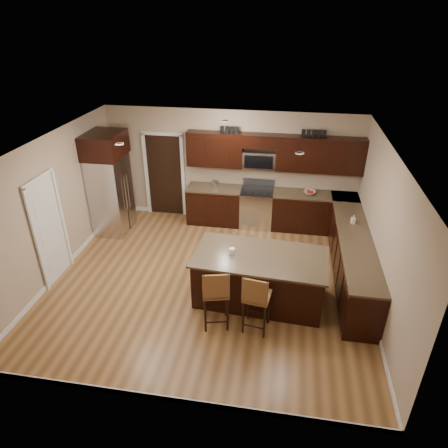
% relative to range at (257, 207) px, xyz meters
% --- Properties ---
extents(floor, '(6.00, 6.00, 0.00)m').
position_rel_range_xyz_m(floor, '(-0.68, -2.45, -0.47)').
color(floor, olive).
rests_on(floor, ground).
extents(ceiling, '(6.00, 6.00, 0.00)m').
position_rel_range_xyz_m(ceiling, '(-0.68, -2.45, 2.23)').
color(ceiling, silver).
rests_on(ceiling, wall_back).
extents(wall_back, '(6.00, 0.00, 6.00)m').
position_rel_range_xyz_m(wall_back, '(-0.68, 0.30, 0.88)').
color(wall_back, tan).
rests_on(wall_back, floor).
extents(wall_left, '(0.00, 5.50, 5.50)m').
position_rel_range_xyz_m(wall_left, '(-3.68, -2.45, 0.88)').
color(wall_left, tan).
rests_on(wall_left, floor).
extents(wall_right, '(0.00, 5.50, 5.50)m').
position_rel_range_xyz_m(wall_right, '(2.32, -2.45, 0.88)').
color(wall_right, tan).
rests_on(wall_right, floor).
extents(base_cabinets, '(4.02, 3.96, 0.92)m').
position_rel_range_xyz_m(base_cabinets, '(1.22, -1.01, -0.01)').
color(base_cabinets, black).
rests_on(base_cabinets, floor).
extents(upper_cabinets, '(4.00, 0.33, 0.80)m').
position_rel_range_xyz_m(upper_cabinets, '(0.36, 0.13, 1.37)').
color(upper_cabinets, black).
rests_on(upper_cabinets, wall_back).
extents(range, '(0.76, 0.64, 1.11)m').
position_rel_range_xyz_m(range, '(0.00, 0.00, 0.00)').
color(range, silver).
rests_on(range, floor).
extents(microwave, '(0.76, 0.31, 0.40)m').
position_rel_range_xyz_m(microwave, '(0.00, 0.15, 1.15)').
color(microwave, silver).
rests_on(microwave, upper_cabinets).
extents(doorway, '(0.85, 0.03, 2.06)m').
position_rel_range_xyz_m(doorway, '(-2.33, 0.28, 0.56)').
color(doorway, black).
rests_on(doorway, floor).
extents(pantry_door, '(0.03, 0.80, 2.04)m').
position_rel_range_xyz_m(pantry_door, '(-3.66, -2.75, 0.55)').
color(pantry_door, white).
rests_on(pantry_door, floor).
extents(letter_decor, '(2.20, 0.03, 0.15)m').
position_rel_range_xyz_m(letter_decor, '(0.22, 0.13, 1.82)').
color(letter_decor, black).
rests_on(letter_decor, upper_cabinets).
extents(island, '(2.39, 1.36, 0.92)m').
position_rel_range_xyz_m(island, '(0.31, -2.80, -0.04)').
color(island, black).
rests_on(island, floor).
extents(stool_left, '(0.51, 0.51, 1.13)m').
position_rel_range_xyz_m(stool_left, '(-0.32, -3.65, 0.23)').
color(stool_left, olive).
rests_on(stool_left, floor).
extents(stool_mid, '(0.46, 0.46, 1.10)m').
position_rel_range_xyz_m(stool_mid, '(0.32, -3.65, 0.21)').
color(stool_mid, olive).
rests_on(stool_mid, floor).
extents(refrigerator, '(0.79, 0.97, 2.35)m').
position_rel_range_xyz_m(refrigerator, '(-3.30, -0.78, 0.73)').
color(refrigerator, silver).
rests_on(refrigerator, floor).
extents(floor_mat, '(1.10, 0.92, 0.01)m').
position_rel_range_xyz_m(floor_mat, '(-0.36, -0.98, -0.47)').
color(floor_mat, brown).
rests_on(floor_mat, floor).
extents(fruit_bowl, '(0.31, 0.31, 0.07)m').
position_rel_range_xyz_m(fruit_bowl, '(1.20, -0.00, 0.48)').
color(fruit_bowl, silver).
rests_on(fruit_bowl, base_cabinets).
extents(soap_bottle, '(0.09, 0.09, 0.18)m').
position_rel_range_xyz_m(soap_bottle, '(2.02, -1.32, 0.54)').
color(soap_bottle, '#B2B2B2').
rests_on(soap_bottle, base_cabinets).
extents(canister_tall, '(0.12, 0.12, 0.18)m').
position_rel_range_xyz_m(canister_tall, '(-1.03, -0.00, 0.54)').
color(canister_tall, silver).
rests_on(canister_tall, base_cabinets).
extents(canister_short, '(0.11, 0.11, 0.17)m').
position_rel_range_xyz_m(canister_short, '(-0.98, -0.00, 0.53)').
color(canister_short, silver).
rests_on(canister_short, base_cabinets).
extents(island_jar, '(0.10, 0.10, 0.10)m').
position_rel_range_xyz_m(island_jar, '(-0.19, -2.80, 0.50)').
color(island_jar, white).
rests_on(island_jar, island).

